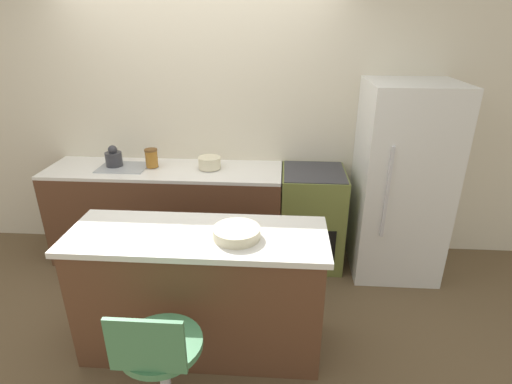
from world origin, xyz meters
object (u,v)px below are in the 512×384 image
at_px(oven_range, 312,217).
at_px(stool_chair, 162,368).
at_px(refrigerator, 400,182).
at_px(mixing_bowl, 210,163).
at_px(kettle, 114,158).

distance_m(oven_range, stool_chair, 2.04).
height_order(refrigerator, stool_chair, refrigerator).
height_order(oven_range, stool_chair, oven_range).
relative_size(oven_range, stool_chair, 1.03).
distance_m(oven_range, mixing_bowl, 1.09).
bearing_deg(stool_chair, kettle, 116.89).
xyz_separation_m(oven_range, kettle, (-1.86, 0.03, 0.54)).
xyz_separation_m(refrigerator, stool_chair, (-1.68, -1.77, -0.43)).
xyz_separation_m(refrigerator, kettle, (-2.62, 0.08, 0.14)).
distance_m(refrigerator, mixing_bowl, 1.72).
xyz_separation_m(oven_range, stool_chair, (-0.92, -1.82, -0.03)).
height_order(stool_chair, kettle, kettle).
relative_size(refrigerator, stool_chair, 1.92).
bearing_deg(kettle, stool_chair, -63.11).
bearing_deg(oven_range, stool_chair, -116.85).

